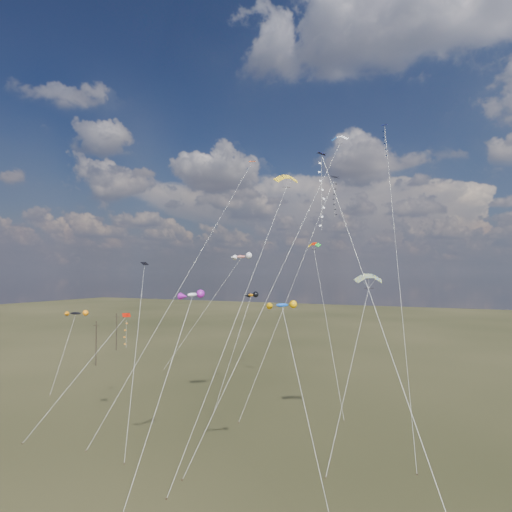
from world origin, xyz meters
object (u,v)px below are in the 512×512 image
at_px(utility_pole_near, 96,343).
at_px(parafoil_yellow, 286,178).
at_px(utility_pole_far, 116,331).
at_px(diamond_black_high, 330,206).
at_px(novelty_black_orange, 76,313).

bearing_deg(utility_pole_near, parafoil_yellow, -20.48).
bearing_deg(utility_pole_far, parafoil_yellow, -30.38).
distance_m(utility_pole_far, parafoil_yellow, 64.39).
distance_m(utility_pole_near, diamond_black_high, 49.40).
height_order(utility_pole_far, parafoil_yellow, parafoil_yellow).
distance_m(utility_pole_far, diamond_black_high, 58.36).
distance_m(parafoil_yellow, novelty_black_orange, 42.34).
distance_m(utility_pole_far, novelty_black_orange, 28.27).
xyz_separation_m(utility_pole_near, novelty_black_orange, (5.50, -10.00, 6.38)).
xyz_separation_m(utility_pole_near, parafoil_yellow, (43.76, -16.34, 23.37)).
xyz_separation_m(parafoil_yellow, novelty_black_orange, (-38.26, 6.34, -16.99)).
bearing_deg(novelty_black_orange, diamond_black_high, 14.53).
height_order(utility_pole_near, parafoil_yellow, parafoil_yellow).
height_order(utility_pole_near, diamond_black_high, diamond_black_high).
relative_size(utility_pole_near, parafoil_yellow, 0.28).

